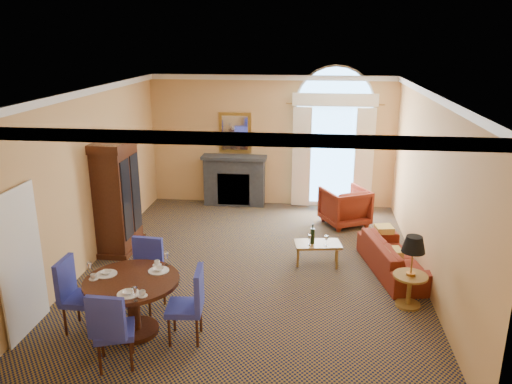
# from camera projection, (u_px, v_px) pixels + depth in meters

# --- Properties ---
(ground) EXTENTS (7.50, 7.50, 0.00)m
(ground) POSITION_uv_depth(u_px,v_px,m) (253.00, 267.00, 9.18)
(ground) COLOR #111735
(ground) RESTS_ON ground
(room_envelope) EXTENTS (6.04, 7.52, 3.45)m
(room_envelope) POSITION_uv_depth(u_px,v_px,m) (256.00, 126.00, 9.07)
(room_envelope) COLOR #E0AD6B
(room_envelope) RESTS_ON ground
(armoire) EXTENTS (0.63, 1.12, 2.21)m
(armoire) POSITION_uv_depth(u_px,v_px,m) (117.00, 198.00, 9.68)
(armoire) COLOR #32160B
(armoire) RESTS_ON ground
(dining_table) EXTENTS (1.33, 1.33, 1.04)m
(dining_table) POSITION_uv_depth(u_px,v_px,m) (133.00, 294.00, 6.99)
(dining_table) COLOR #32160B
(dining_table) RESTS_ON ground
(dining_chair_north) EXTENTS (0.61, 0.61, 1.09)m
(dining_chair_north) POSITION_uv_depth(u_px,v_px,m) (147.00, 268.00, 7.75)
(dining_chair_north) COLOR #282F9F
(dining_chair_north) RESTS_ON ground
(dining_chair_south) EXTENTS (0.62, 0.62, 1.09)m
(dining_chair_south) POSITION_uv_depth(u_px,v_px,m) (111.00, 326.00, 6.19)
(dining_chair_south) COLOR #282F9F
(dining_chair_south) RESTS_ON ground
(dining_chair_east) EXTENTS (0.55, 0.53, 1.09)m
(dining_chair_east) POSITION_uv_depth(u_px,v_px,m) (192.00, 300.00, 6.81)
(dining_chair_east) COLOR #282F9F
(dining_chair_east) RESTS_ON ground
(dining_chair_west) EXTENTS (0.51, 0.50, 1.09)m
(dining_chair_west) POSITION_uv_depth(u_px,v_px,m) (74.00, 290.00, 7.08)
(dining_chair_west) COLOR #282F9F
(dining_chair_west) RESTS_ON ground
(sofa) EXTENTS (1.20, 2.12, 0.58)m
(sofa) POSITION_uv_depth(u_px,v_px,m) (395.00, 257.00, 8.92)
(sofa) COLOR maroon
(sofa) RESTS_ON ground
(armchair) EXTENTS (1.23, 1.25, 0.85)m
(armchair) POSITION_uv_depth(u_px,v_px,m) (345.00, 206.00, 11.18)
(armchair) COLOR maroon
(armchair) RESTS_ON ground
(coffee_table) EXTENTS (0.90, 0.60, 0.81)m
(coffee_table) POSITION_uv_depth(u_px,v_px,m) (317.00, 244.00, 9.18)
(coffee_table) COLOR olive
(coffee_table) RESTS_ON ground
(side_table) EXTENTS (0.53, 0.53, 1.15)m
(side_table) POSITION_uv_depth(u_px,v_px,m) (412.00, 262.00, 7.66)
(side_table) COLOR olive
(side_table) RESTS_ON ground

